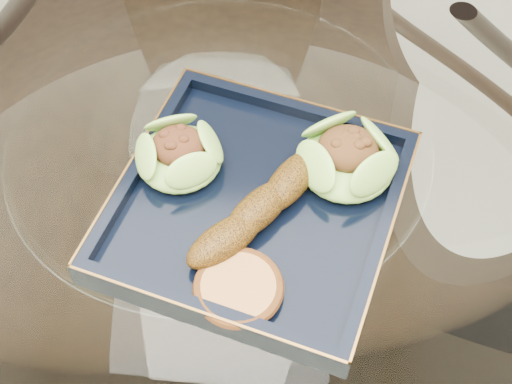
{
  "coord_description": "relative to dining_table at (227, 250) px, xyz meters",
  "views": [
    {
      "loc": [
        0.07,
        -0.45,
        1.37
      ],
      "look_at": [
        0.04,
        -0.05,
        0.8
      ],
      "focal_mm": 50.0,
      "sensor_mm": 36.0,
      "label": 1
    }
  ],
  "objects": [
    {
      "name": "dining_table",
      "position": [
        0.0,
        0.0,
        0.0
      ],
      "size": [
        1.13,
        1.13,
        0.77
      ],
      "color": "white",
      "rests_on": "ground"
    },
    {
      "name": "lettuce_wrap_right",
      "position": [
        0.13,
        -0.0,
        0.2
      ],
      "size": [
        0.12,
        0.12,
        0.04
      ],
      "primitive_type": "ellipsoid",
      "rotation": [
        0.0,
        0.0,
        0.2
      ],
      "color": "#5BA02E",
      "rests_on": "navy_plate"
    },
    {
      "name": "crumb_patty",
      "position": [
        0.03,
        -0.15,
        0.19
      ],
      "size": [
        0.09,
        0.09,
        0.01
      ],
      "primitive_type": "cylinder",
      "rotation": [
        0.0,
        0.0,
        -0.2
      ],
      "color": "#AA6E38",
      "rests_on": "navy_plate"
    },
    {
      "name": "dining_chair",
      "position": [
        -0.08,
        0.35,
        -0.12
      ],
      "size": [
        0.44,
        0.44,
        0.86
      ],
      "rotation": [
        0.0,
        0.0,
        -0.21
      ],
      "color": "black",
      "rests_on": "ground"
    },
    {
      "name": "roasted_plantain",
      "position": [
        0.04,
        -0.07,
        0.2
      ],
      "size": [
        0.13,
        0.16,
        0.03
      ],
      "primitive_type": "ellipsoid",
      "rotation": [
        0.0,
        0.0,
        0.9
      ],
      "color": "#563609",
      "rests_on": "navy_plate"
    },
    {
      "name": "navy_plate",
      "position": [
        0.04,
        -0.05,
        0.17
      ],
      "size": [
        0.33,
        0.33,
        0.02
      ],
      "primitive_type": "cube",
      "rotation": [
        0.0,
        0.0,
        -0.28
      ],
      "color": "black",
      "rests_on": "dining_table"
    },
    {
      "name": "lettuce_wrap_left",
      "position": [
        -0.04,
        -0.01,
        0.2
      ],
      "size": [
        0.09,
        0.09,
        0.03
      ],
      "primitive_type": "ellipsoid",
      "rotation": [
        0.0,
        0.0,
        0.01
      ],
      "color": "#5F952B",
      "rests_on": "navy_plate"
    }
  ]
}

